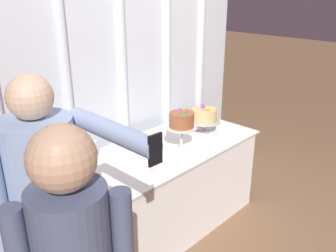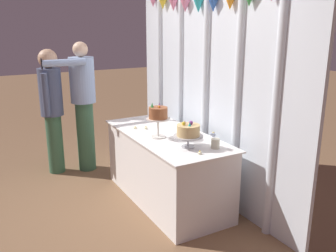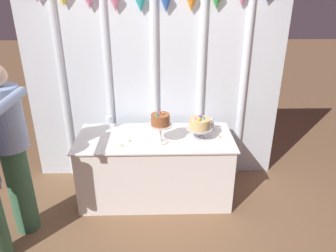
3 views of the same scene
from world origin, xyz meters
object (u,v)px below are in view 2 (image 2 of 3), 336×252
Objects in this scene: cake_display_nearleft at (158,115)px; tealight_near_left at (146,128)px; flower_vase at (215,142)px; guest_man_dark_suit at (52,105)px; guest_girl_blue_dress at (83,101)px; tealight_near_right at (200,153)px; cake_display_nearright at (188,131)px; cake_table at (166,167)px; tealight_far_left at (135,128)px; wine_glass at (163,111)px.

tealight_near_left is (-0.34, 0.02, -0.23)m from cake_display_nearleft.
guest_man_dark_suit reaches higher than flower_vase.
tealight_near_right is at bearing 13.55° from guest_girl_blue_dress.
tealight_near_left is 1.13m from guest_girl_blue_dress.
guest_girl_blue_dress reaches higher than tealight_near_right.
cake_display_nearleft is 0.69m from tealight_near_right.
tealight_near_right is (0.22, -0.01, -0.15)m from cake_display_nearright.
guest_man_dark_suit is (-0.10, -0.38, -0.03)m from guest_girl_blue_dress.
guest_girl_blue_dress is (-2.02, -0.49, 0.17)m from tealight_near_right.
guest_girl_blue_dress is at bearing -158.39° from tealight_near_left.
flower_vase reaches higher than tealight_near_right.
cake_table is 42.85× the size of tealight_far_left.
cake_table is 45.71× the size of tealight_near_left.
cake_display_nearleft is 2.48× the size of wine_glass.
cake_display_nearleft is 0.68m from flower_vase.
cake_display_nearleft is at bearing -3.13° from tealight_near_left.
cake_display_nearleft is 10.22× the size of tealight_near_right.
flower_vase is 4.19× the size of tealight_far_left.
cake_table is at bearing 31.04° from tealight_far_left.
tealight_near_right is (1.05, 0.18, 0.00)m from tealight_far_left.
tealight_near_left is at bearing 21.61° from guest_girl_blue_dress.
cake_display_nearright is at bearing 6.37° from tealight_near_left.
tealight_near_left is 1.40m from guest_man_dark_suit.
cake_display_nearright is 1.87m from guest_girl_blue_dress.
cake_display_nearleft is at bearing -171.72° from tealight_near_right.
cake_display_nearright reaches higher than tealight_far_left.
tealight_near_right is at bearing 22.23° from guest_man_dark_suit.
guest_man_dark_suit is (-0.88, -1.16, 0.03)m from wine_glass.
guest_girl_blue_dress is (-1.32, -0.52, 0.56)m from cake_table.
guest_man_dark_suit is at bearing -157.77° from tealight_near_right.
flower_vase is 4.47× the size of tealight_near_left.
cake_display_nearright is 7.68× the size of tealight_near_left.
guest_man_dark_suit is at bearing -127.43° from wine_glass.
cake_display_nearleft is at bearing -32.44° from wine_glass.
tealight_near_left is at bearing 34.77° from guest_man_dark_suit.
cake_display_nearright is 2.10m from guest_man_dark_suit.
cake_display_nearleft is at bearing -166.26° from cake_display_nearright.
cake_display_nearright is at bearing 177.37° from tealight_near_right.
tealight_near_left is at bearing -162.36° from flower_vase.
wine_glass is 1.10m from guest_girl_blue_dress.
cake_display_nearright is at bearing 13.74° from cake_display_nearleft.
flower_vase is (1.18, -0.07, -0.05)m from wine_glass.
cake_display_nearright is 1.94× the size of wine_glass.
tealight_far_left reaches higher than cake_table.
tealight_far_left is (-0.99, -0.39, -0.05)m from flower_vase.
cake_display_nearright is at bearing -126.74° from flower_vase.
tealight_near_left is (-0.76, -0.09, -0.15)m from cake_display_nearright.
cake_display_nearleft is 9.84× the size of tealight_near_left.
tealight_far_left is at bearing -125.75° from tealight_near_left.
cake_display_nearright is 0.26m from tealight_near_right.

